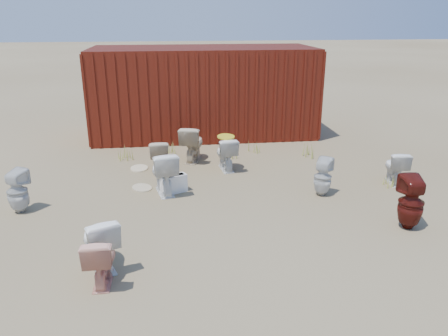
{
  "coord_description": "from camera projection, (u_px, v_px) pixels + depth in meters",
  "views": [
    {
      "loc": [
        -0.94,
        -6.97,
        3.25
      ],
      "look_at": [
        0.0,
        0.6,
        0.55
      ],
      "focal_mm": 35.0,
      "sensor_mm": 36.0,
      "label": 1
    }
  ],
  "objects": [
    {
      "name": "weed_clump_f",
      "position": [
        390.0,
        181.0,
        8.67
      ],
      "size": [
        0.28,
        0.28,
        0.22
      ],
      "primitive_type": "cone",
      "color": "#9EA241",
      "rests_on": "ground"
    },
    {
      "name": "loose_tank",
      "position": [
        174.0,
        184.0,
        8.35
      ],
      "size": [
        0.54,
        0.39,
        0.35
      ],
      "primitive_type": "cube",
      "rotation": [
        0.0,
        0.0,
        0.43
      ],
      "color": "white",
      "rests_on": "ground"
    },
    {
      "name": "weed_clump_b",
      "position": [
        233.0,
        152.0,
        10.42
      ],
      "size": [
        0.32,
        0.32,
        0.25
      ],
      "primitive_type": "cone",
      "color": "#9EA241",
      "rests_on": "ground"
    },
    {
      "name": "weed_clump_d",
      "position": [
        169.0,
        147.0,
        10.79
      ],
      "size": [
        0.3,
        0.3,
        0.3
      ],
      "primitive_type": "cone",
      "color": "#9EA241",
      "rests_on": "ground"
    },
    {
      "name": "toilet_front_pink",
      "position": [
        101.0,
        259.0,
        5.5
      ],
      "size": [
        0.38,
        0.66,
        0.67
      ],
      "primitive_type": "imported",
      "rotation": [
        0.0,
        0.0,
        3.13
      ],
      "color": "#E79B85",
      "rests_on": "ground"
    },
    {
      "name": "weed_clump_a",
      "position": [
        125.0,
        153.0,
        10.29
      ],
      "size": [
        0.36,
        0.36,
        0.31
      ],
      "primitive_type": "cone",
      "color": "#9EA241",
      "rests_on": "ground"
    },
    {
      "name": "toilet_front_a",
      "position": [
        99.0,
        242.0,
        5.81
      ],
      "size": [
        0.68,
        0.86,
        0.76
      ],
      "primitive_type": "imported",
      "rotation": [
        0.0,
        0.0,
        3.54
      ],
      "color": "white",
      "rests_on": "ground"
    },
    {
      "name": "toilet_front_maroon",
      "position": [
        411.0,
        203.0,
        6.88
      ],
      "size": [
        0.42,
        0.43,
        0.88
      ],
      "primitive_type": "imported",
      "rotation": [
        0.0,
        0.0,
        3.08
      ],
      "color": "#50130D",
      "rests_on": "ground"
    },
    {
      "name": "toilet_back_yellowlid",
      "position": [
        226.0,
        153.0,
        9.53
      ],
      "size": [
        0.49,
        0.76,
        0.74
      ],
      "primitive_type": "imported",
      "rotation": [
        0.0,
        0.0,
        3.26
      ],
      "color": "white",
      "rests_on": "ground"
    },
    {
      "name": "ground",
      "position": [
        228.0,
        209.0,
        7.71
      ],
      "size": [
        100.0,
        100.0,
        0.0
      ],
      "primitive_type": "plane",
      "color": "brown",
      "rests_on": "ground"
    },
    {
      "name": "yellow_lid",
      "position": [
        226.0,
        137.0,
        9.4
      ],
      "size": [
        0.37,
        0.47,
        0.02
      ],
      "primitive_type": "ellipsoid",
      "color": "gold",
      "rests_on": "toilet_back_yellowlid"
    },
    {
      "name": "toilet_front_c",
      "position": [
        164.0,
        172.0,
        8.27
      ],
      "size": [
        0.62,
        0.89,
        0.84
      ],
      "primitive_type": "imported",
      "rotation": [
        0.0,
        0.0,
        3.34
      ],
      "color": "white",
      "rests_on": "ground"
    },
    {
      "name": "loose_lid_far",
      "position": [
        142.0,
        188.0,
        8.6
      ],
      "size": [
        0.54,
        0.58,
        0.02
      ],
      "primitive_type": "ellipsoid",
      "rotation": [
        0.0,
        0.0,
        0.5
      ],
      "color": "#C5B48F",
      "rests_on": "ground"
    },
    {
      "name": "toilet_back_a",
      "position": [
        17.0,
        191.0,
        7.46
      ],
      "size": [
        0.48,
        0.48,
        0.77
      ],
      "primitive_type": "imported",
      "rotation": [
        0.0,
        0.0,
        2.63
      ],
      "color": "silver",
      "rests_on": "ground"
    },
    {
      "name": "weed_clump_c",
      "position": [
        311.0,
        151.0,
        10.41
      ],
      "size": [
        0.36,
        0.36,
        0.33
      ],
      "primitive_type": "cone",
      "color": "#9EA241",
      "rests_on": "ground"
    },
    {
      "name": "toilet_back_beige_right",
      "position": [
        192.0,
        143.0,
        10.1
      ],
      "size": [
        0.68,
        0.92,
        0.84
      ],
      "primitive_type": "imported",
      "rotation": [
        0.0,
        0.0,
        2.85
      ],
      "color": "beige",
      "rests_on": "ground"
    },
    {
      "name": "toilet_back_e",
      "position": [
        323.0,
        177.0,
        8.17
      ],
      "size": [
        0.46,
        0.46,
        0.73
      ],
      "primitive_type": "imported",
      "rotation": [
        0.0,
        0.0,
        2.51
      ],
      "color": "silver",
      "rests_on": "ground"
    },
    {
      "name": "shipping_container",
      "position": [
        204.0,
        91.0,
        12.18
      ],
      "size": [
        6.0,
        2.4,
        2.4
      ],
      "primitive_type": "cube",
      "color": "#4F190D",
      "rests_on": "ground"
    },
    {
      "name": "loose_lid_near",
      "position": [
        139.0,
        168.0,
        9.68
      ],
      "size": [
        0.4,
        0.51,
        0.02
      ],
      "primitive_type": "ellipsoid",
      "rotation": [
        0.0,
        0.0,
        0.04
      ],
      "color": "beige",
      "rests_on": "ground"
    },
    {
      "name": "weed_clump_e",
      "position": [
        253.0,
        147.0,
        10.81
      ],
      "size": [
        0.34,
        0.34,
        0.27
      ],
      "primitive_type": "cone",
      "color": "#9EA241",
      "rests_on": "ground"
    },
    {
      "name": "toilet_front_e",
      "position": [
        395.0,
        167.0,
        8.76
      ],
      "size": [
        0.48,
        0.72,
        0.68
      ],
      "primitive_type": "imported",
      "rotation": [
        0.0,
        0.0,
        2.99
      ],
      "color": "white",
      "rests_on": "ground"
    },
    {
      "name": "toilet_back_beige_left",
      "position": [
        159.0,
        156.0,
        9.39
      ],
      "size": [
        0.43,
        0.72,
        0.73
      ],
      "primitive_type": "imported",
      "rotation": [
        0.0,
        0.0,
        3.17
      ],
      "color": "#CCB595",
      "rests_on": "ground"
    }
  ]
}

